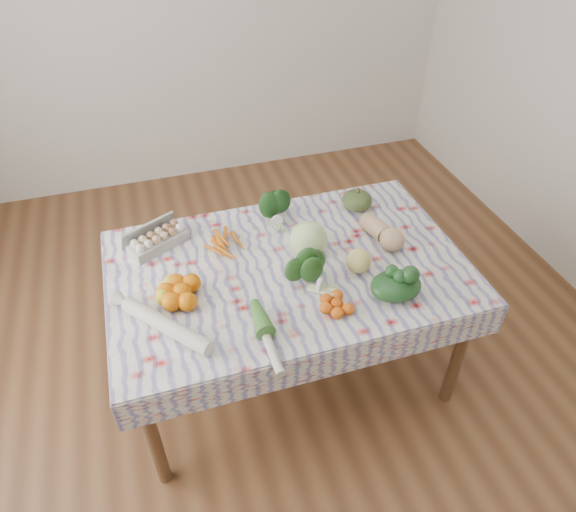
# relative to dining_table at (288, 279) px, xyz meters

# --- Properties ---
(ground) EXTENTS (4.50, 4.50, 0.00)m
(ground) POSITION_rel_dining_table_xyz_m (0.00, 0.00, -0.68)
(ground) COLOR brown
(ground) RESTS_ON ground
(dining_table) EXTENTS (1.60, 1.00, 0.75)m
(dining_table) POSITION_rel_dining_table_xyz_m (0.00, 0.00, 0.00)
(dining_table) COLOR brown
(dining_table) RESTS_ON ground
(tablecloth) EXTENTS (1.66, 1.06, 0.01)m
(tablecloth) POSITION_rel_dining_table_xyz_m (0.00, 0.00, 0.08)
(tablecloth) COLOR silver
(tablecloth) RESTS_ON dining_table
(egg_carton) EXTENTS (0.31, 0.24, 0.08)m
(egg_carton) POSITION_rel_dining_table_xyz_m (-0.56, 0.32, 0.12)
(egg_carton) COLOR #ACADA7
(egg_carton) RESTS_ON tablecloth
(carrot_bunch) EXTENTS (0.21, 0.19, 0.04)m
(carrot_bunch) POSITION_rel_dining_table_xyz_m (-0.24, 0.20, 0.10)
(carrot_bunch) COLOR #CA6610
(carrot_bunch) RESTS_ON tablecloth
(kale_bunch) EXTENTS (0.16, 0.14, 0.14)m
(kale_bunch) POSITION_rel_dining_table_xyz_m (0.04, 0.36, 0.15)
(kale_bunch) COLOR #163C13
(kale_bunch) RESTS_ON tablecloth
(kabocha_squash) EXTENTS (0.19, 0.19, 0.11)m
(kabocha_squash) POSITION_rel_dining_table_xyz_m (0.49, 0.33, 0.14)
(kabocha_squash) COLOR #3D4E25
(kabocha_squash) RESTS_ON tablecloth
(cabbage) EXTENTS (0.20, 0.20, 0.18)m
(cabbage) POSITION_rel_dining_table_xyz_m (0.12, 0.05, 0.17)
(cabbage) COLOR #B7DB89
(cabbage) RESTS_ON tablecloth
(butternut_squash) EXTENTS (0.18, 0.28, 0.12)m
(butternut_squash) POSITION_rel_dining_table_xyz_m (0.50, 0.04, 0.14)
(butternut_squash) COLOR tan
(butternut_squash) RESTS_ON tablecloth
(orange_cluster) EXTENTS (0.33, 0.33, 0.09)m
(orange_cluster) POSITION_rel_dining_table_xyz_m (-0.50, -0.07, 0.13)
(orange_cluster) COLOR orange
(orange_cluster) RESTS_ON tablecloth
(broccoli) EXTENTS (0.24, 0.24, 0.12)m
(broccoli) POSITION_rel_dining_table_xyz_m (0.04, -0.17, 0.15)
(broccoli) COLOR #1E4717
(broccoli) RESTS_ON tablecloth
(mandarin_cluster) EXTENTS (0.21, 0.21, 0.06)m
(mandarin_cluster) POSITION_rel_dining_table_xyz_m (0.12, -0.33, 0.11)
(mandarin_cluster) COLOR #D5570E
(mandarin_cluster) RESTS_ON tablecloth
(grapefruit) EXTENTS (0.12, 0.12, 0.11)m
(grapefruit) POSITION_rel_dining_table_xyz_m (0.30, -0.13, 0.14)
(grapefruit) COLOR #D5C564
(grapefruit) RESTS_ON tablecloth
(spinach_bag) EXTENTS (0.25, 0.21, 0.10)m
(spinach_bag) POSITION_rel_dining_table_xyz_m (0.39, -0.32, 0.13)
(spinach_bag) COLOR #143415
(spinach_bag) RESTS_ON tablecloth
(daikon) EXTENTS (0.35, 0.41, 0.07)m
(daikon) POSITION_rel_dining_table_xyz_m (-0.59, -0.24, 0.12)
(daikon) COLOR beige
(daikon) RESTS_ON tablecloth
(leek) EXTENTS (0.04, 0.36, 0.04)m
(leek) POSITION_rel_dining_table_xyz_m (-0.22, -0.42, 0.10)
(leek) COLOR beige
(leek) RESTS_ON tablecloth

